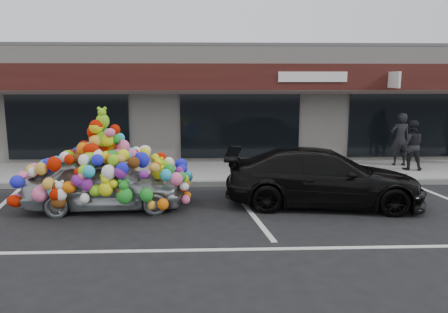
{
  "coord_description": "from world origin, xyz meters",
  "views": [
    {
      "loc": [
        1.81,
        -9.87,
        3.11
      ],
      "look_at": [
        2.27,
        1.4,
        1.08
      ],
      "focal_mm": 35.0,
      "sensor_mm": 36.0,
      "label": 1
    }
  ],
  "objects_px": {
    "toy_car": "(106,177)",
    "black_sedan": "(323,177)",
    "pedestrian_b": "(411,145)",
    "pedestrian_a": "(400,139)"
  },
  "relations": [
    {
      "from": "toy_car",
      "to": "black_sedan",
      "type": "bearing_deg",
      "value": -91.77
    },
    {
      "from": "black_sedan",
      "to": "pedestrian_b",
      "type": "relative_size",
      "value": 2.98
    },
    {
      "from": "pedestrian_a",
      "to": "pedestrian_b",
      "type": "xyz_separation_m",
      "value": [
        0.05,
        -0.72,
        -0.09
      ]
    },
    {
      "from": "toy_car",
      "to": "pedestrian_b",
      "type": "bearing_deg",
      "value": -71.94
    },
    {
      "from": "toy_car",
      "to": "pedestrian_a",
      "type": "relative_size",
      "value": 2.25
    },
    {
      "from": "toy_car",
      "to": "pedestrian_b",
      "type": "relative_size",
      "value": 2.51
    },
    {
      "from": "toy_car",
      "to": "pedestrian_a",
      "type": "bearing_deg",
      "value": -67.95
    },
    {
      "from": "toy_car",
      "to": "pedestrian_a",
      "type": "distance_m",
      "value": 9.95
    },
    {
      "from": "toy_car",
      "to": "pedestrian_a",
      "type": "xyz_separation_m",
      "value": [
        9.01,
        4.19,
        0.27
      ]
    },
    {
      "from": "toy_car",
      "to": "pedestrian_b",
      "type": "distance_m",
      "value": 9.71
    }
  ]
}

